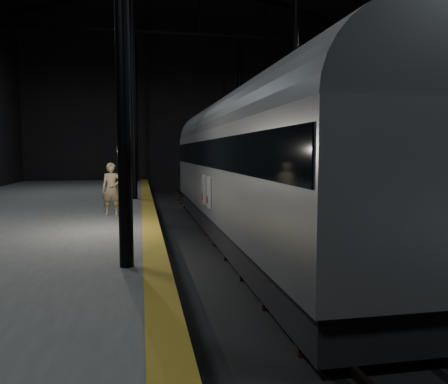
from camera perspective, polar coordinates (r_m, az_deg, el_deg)
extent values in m
plane|color=black|center=(13.06, 5.17, -8.63)|extent=(44.00, 44.00, 0.00)
cube|color=olive|center=(12.37, -9.47, -4.71)|extent=(0.50, 43.80, 0.01)
cube|color=#3F3328|center=(12.85, 2.06, -8.07)|extent=(0.08, 43.00, 0.14)
cube|color=#3F3328|center=(13.24, 8.20, -7.73)|extent=(0.08, 43.00, 0.14)
cube|color=black|center=(13.05, 5.17, -8.38)|extent=(2.40, 42.00, 0.12)
cylinder|color=black|center=(20.39, -11.84, 13.24)|extent=(0.26, 0.26, 10.00)
cylinder|color=black|center=(21.66, 9.24, 12.80)|extent=(0.26, 0.26, 10.00)
cylinder|color=black|center=(32.31, -11.48, 10.25)|extent=(0.26, 0.26, 10.00)
cylinder|color=black|center=(33.13, 1.99, 10.23)|extent=(0.26, 0.26, 10.00)
cube|color=black|center=(27.30, -3.28, 19.82)|extent=(23.60, 0.15, 0.18)
cube|color=#ACAEB4|center=(14.96, 2.78, 2.52)|extent=(2.75, 18.96, 2.84)
cube|color=black|center=(15.15, 2.75, -4.23)|extent=(2.51, 18.58, 0.81)
cube|color=black|center=(14.94, 2.79, 5.06)|extent=(2.81, 18.68, 0.85)
cylinder|color=slate|center=(14.96, 2.80, 7.96)|extent=(2.69, 18.77, 2.69)
cube|color=black|center=(9.09, 12.87, -13.13)|extent=(1.71, 2.09, 0.33)
cube|color=black|center=(21.64, -1.39, -2.30)|extent=(1.71, 2.09, 0.33)
cube|color=silver|center=(13.80, -1.98, -0.08)|extent=(0.04, 0.71, 1.00)
cube|color=silver|center=(14.92, -2.65, 0.32)|extent=(0.04, 0.71, 1.00)
cylinder|color=maroon|center=(13.99, -2.17, -0.99)|extent=(0.03, 0.25, 0.25)
cylinder|color=maroon|center=(15.11, -2.82, -0.52)|extent=(0.03, 0.25, 0.25)
imported|color=#9A8A5E|center=(15.17, -14.48, 0.38)|extent=(0.66, 0.44, 1.77)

